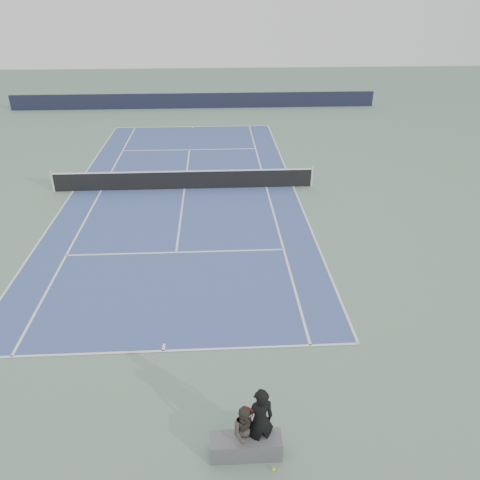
{
  "coord_description": "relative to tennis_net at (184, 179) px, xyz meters",
  "views": [
    {
      "loc": [
        1.58,
        -21.9,
        8.87
      ],
      "look_at": [
        2.37,
        -7.55,
        1.1
      ],
      "focal_mm": 35.0,
      "sensor_mm": 36.0,
      "label": 1
    }
  ],
  "objects": [
    {
      "name": "ground",
      "position": [
        0.0,
        0.0,
        -0.5
      ],
      "size": [
        80.0,
        80.0,
        0.0
      ],
      "primitive_type": "plane",
      "color": "slate"
    },
    {
      "name": "court_surface",
      "position": [
        0.0,
        0.0,
        -0.5
      ],
      "size": [
        10.97,
        23.77,
        0.01
      ],
      "primitive_type": "cube",
      "color": "#3B4F8B",
      "rests_on": "ground"
    },
    {
      "name": "tennis_net",
      "position": [
        0.0,
        0.0,
        0.0
      ],
      "size": [
        12.9,
        0.1,
        1.07
      ],
      "color": "silver",
      "rests_on": "ground"
    },
    {
      "name": "windscreen_far",
      "position": [
        0.0,
        17.88,
        0.1
      ],
      "size": [
        30.0,
        0.25,
        1.2
      ],
      "primitive_type": "cube",
      "color": "black",
      "rests_on": "ground"
    },
    {
      "name": "tennis_player",
      "position": [
        2.37,
        -15.11,
        0.37
      ],
      "size": [
        0.83,
        0.62,
        1.74
      ],
      "color": "black",
      "rests_on": "ground"
    },
    {
      "name": "tennis_ball",
      "position": [
        2.62,
        -15.67,
        -0.47
      ],
      "size": [
        0.07,
        0.07,
        0.07
      ],
      "primitive_type": "sphere",
      "color": "#D0E82F",
      "rests_on": "ground"
    },
    {
      "name": "spectator_bench",
      "position": [
        2.07,
        -15.24,
        -0.02
      ],
      "size": [
        1.57,
        0.63,
        1.36
      ],
      "color": "#55555A",
      "rests_on": "ground"
    }
  ]
}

